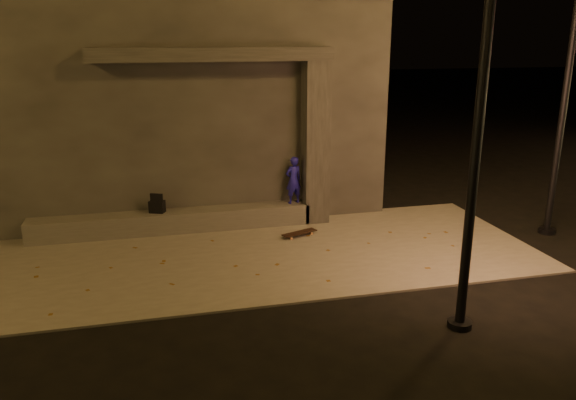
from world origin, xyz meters
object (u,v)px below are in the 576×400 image
object	(u,v)px
skateboarder	(294,180)
column	(315,143)
backpack	(157,206)
street_lamp_0	(487,34)
skateboard	(299,233)

from	to	relation	value
skateboarder	column	bearing A→B (deg)	163.69
backpack	street_lamp_0	size ratio (longest dim) A/B	0.06
column	skateboarder	size ratio (longest dim) A/B	3.36
column	skateboarder	distance (m)	0.96
backpack	street_lamp_0	distance (m)	7.59
column	backpack	distance (m)	3.72
backpack	skateboard	distance (m)	3.11
backpack	street_lamp_0	xyz separation A→B (m)	(4.23, -5.22, 3.52)
skateboarder	skateboard	bearing A→B (deg)	66.92
backpack	skateboard	size ratio (longest dim) A/B	0.54
column	backpack	world-z (taller)	column
backpack	skateboard	world-z (taller)	backpack
column	skateboard	world-z (taller)	column
column	street_lamp_0	bearing A→B (deg)	-82.30
skateboarder	street_lamp_0	distance (m)	6.21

